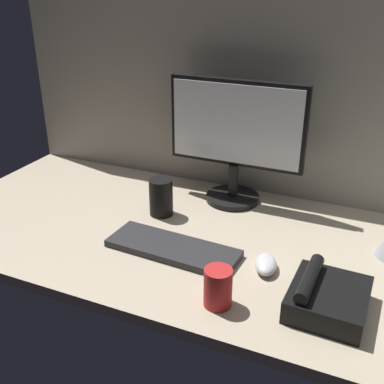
# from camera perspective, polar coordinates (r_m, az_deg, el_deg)

# --- Properties ---
(ground_plane) EXTENTS (1.80, 0.80, 0.03)m
(ground_plane) POSITION_cam_1_polar(r_m,az_deg,el_deg) (1.39, 3.21, -5.95)
(ground_plane) COLOR tan
(cubicle_wall_back) EXTENTS (1.80, 0.05, 0.72)m
(cubicle_wall_back) POSITION_cam_1_polar(r_m,az_deg,el_deg) (1.58, 8.51, 12.53)
(cubicle_wall_back) COLOR gray
(cubicle_wall_back) RESTS_ON ground_plane
(monitor) EXTENTS (0.45, 0.18, 0.41)m
(monitor) POSITION_cam_1_polar(r_m,az_deg,el_deg) (1.51, 5.36, 6.84)
(monitor) COLOR black
(monitor) RESTS_ON ground_plane
(keyboard) EXTENTS (0.38, 0.15, 0.02)m
(keyboard) POSITION_cam_1_polar(r_m,az_deg,el_deg) (1.30, -2.34, -6.88)
(keyboard) COLOR #262628
(keyboard) RESTS_ON ground_plane
(mouse) EXTENTS (0.08, 0.11, 0.03)m
(mouse) POSITION_cam_1_polar(r_m,az_deg,el_deg) (1.24, 9.00, -8.70)
(mouse) COLOR silver
(mouse) RESTS_ON ground_plane
(mug_black_travel) EXTENTS (0.07, 0.07, 0.12)m
(mug_black_travel) POSITION_cam_1_polar(r_m,az_deg,el_deg) (1.48, -3.80, -0.61)
(mug_black_travel) COLOR black
(mug_black_travel) RESTS_ON ground_plane
(mug_red_plastic) EXTENTS (0.07, 0.07, 0.10)m
(mug_red_plastic) POSITION_cam_1_polar(r_m,az_deg,el_deg) (1.09, 3.18, -11.53)
(mug_red_plastic) COLOR red
(mug_red_plastic) RESTS_ON ground_plane
(desk_phone) EXTENTS (0.18, 0.20, 0.09)m
(desk_phone) POSITION_cam_1_polar(r_m,az_deg,el_deg) (1.13, 16.08, -12.26)
(desk_phone) COLOR black
(desk_phone) RESTS_ON ground_plane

